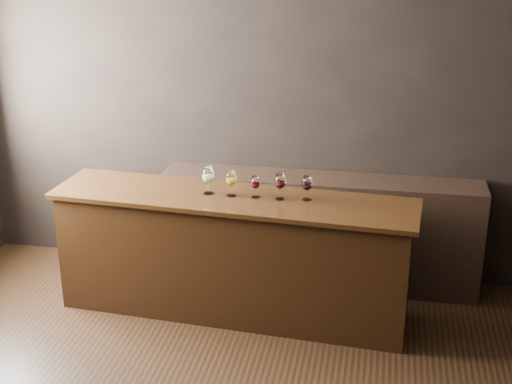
% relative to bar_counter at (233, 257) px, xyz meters
% --- Properties ---
extents(room_shell, '(5.02, 4.52, 2.81)m').
position_rel_bar_counter_xyz_m(room_shell, '(-0.20, -1.29, 1.33)').
color(room_shell, black).
rests_on(room_shell, ground).
extents(bar_counter, '(2.76, 0.78, 0.95)m').
position_rel_bar_counter_xyz_m(bar_counter, '(0.00, 0.00, 0.00)').
color(bar_counter, black).
rests_on(bar_counter, ground).
extents(bar_top, '(2.85, 0.85, 0.04)m').
position_rel_bar_counter_xyz_m(bar_top, '(0.00, 0.00, 0.49)').
color(bar_top, black).
rests_on(bar_top, bar_counter).
extents(back_bar_shelf, '(2.67, 0.40, 0.96)m').
position_rel_bar_counter_xyz_m(back_bar_shelf, '(0.62, 0.63, 0.00)').
color(back_bar_shelf, black).
rests_on(back_bar_shelf, ground).
extents(glass_white, '(0.09, 0.09, 0.22)m').
position_rel_bar_counter_xyz_m(glass_white, '(-0.19, 0.03, 0.66)').
color(glass_white, white).
rests_on(glass_white, bar_top).
extents(glass_amber, '(0.09, 0.09, 0.20)m').
position_rel_bar_counter_xyz_m(glass_amber, '(-0.01, 0.02, 0.65)').
color(glass_amber, white).
rests_on(glass_amber, bar_top).
extents(glass_red_a, '(0.07, 0.07, 0.17)m').
position_rel_bar_counter_xyz_m(glass_red_a, '(0.17, 0.02, 0.63)').
color(glass_red_a, white).
rests_on(glass_red_a, bar_top).
extents(glass_red_b, '(0.09, 0.09, 0.20)m').
position_rel_bar_counter_xyz_m(glass_red_b, '(0.36, 0.02, 0.65)').
color(glass_red_b, white).
rests_on(glass_red_b, bar_top).
extents(glass_red_c, '(0.08, 0.08, 0.19)m').
position_rel_bar_counter_xyz_m(glass_red_c, '(0.56, 0.04, 0.64)').
color(glass_red_c, white).
rests_on(glass_red_c, bar_top).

